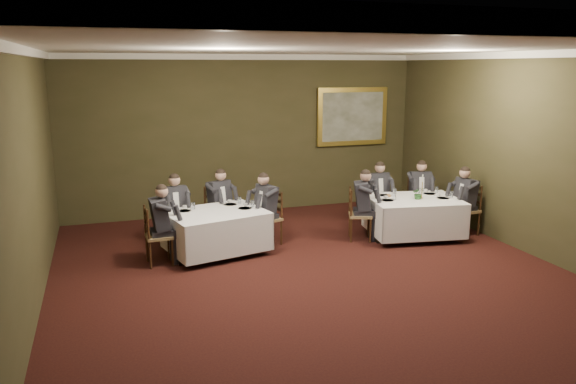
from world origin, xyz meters
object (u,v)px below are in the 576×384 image
painting (352,117)px  diner_main_endright (466,209)px  diner_sec_endright (267,217)px  chair_sec_endleft (159,248)px  chair_main_endleft (359,225)px  diner_sec_backleft (175,218)px  diner_main_endleft (360,214)px  chair_sec_endright (268,229)px  chair_main_backleft (376,212)px  table_main (414,214)px  chair_sec_backright (219,223)px  diner_sec_endleft (159,235)px  chair_main_endright (465,220)px  candlestick (422,189)px  chair_main_backright (418,210)px  chair_sec_backleft (175,230)px  diner_main_backleft (377,202)px  diner_sec_backright (219,212)px  diner_main_backright (419,200)px  table_second (216,229)px  centerpiece (418,193)px

painting → diner_main_endright: bearing=-71.0°
diner_sec_endright → chair_sec_endleft: (-2.03, -0.47, -0.23)m
chair_main_endleft → diner_sec_backleft: size_ratio=0.74×
diner_main_endleft → chair_sec_endright: 1.78m
chair_main_endleft → chair_main_backleft: bearing=156.3°
table_main → chair_sec_backright: 3.77m
chair_sec_endright → diner_sec_endleft: 2.10m
chair_main_endright → candlestick: bearing=75.5°
chair_main_backleft → chair_main_backright: 0.92m
chair_sec_backleft → chair_sec_endright: same height
table_main → diner_main_backleft: (-0.32, 0.93, 0.06)m
chair_main_backright → chair_sec_endleft: size_ratio=1.00×
chair_sec_backright → diner_sec_endleft: 1.72m
chair_sec_backleft → diner_sec_backright: (0.87, 0.19, 0.23)m
diner_sec_endright → diner_sec_backleft: bearing=56.1°
diner_main_backleft → diner_sec_backright: size_ratio=1.00×
diner_sec_backleft → chair_sec_backleft: bearing=-90.0°
table_main → chair_sec_endleft: chair_sec_endleft is taller
diner_main_endleft → candlestick: bearing=102.1°
chair_sec_endright → diner_main_endright: bearing=-116.8°
chair_sec_backleft → diner_sec_backleft: (0.00, -0.01, 0.23)m
diner_main_backright → chair_main_endright: bearing=132.9°
chair_sec_endleft → chair_main_endleft: bearing=89.7°
chair_sec_backright → diner_main_endright: bearing=139.6°
table_second → chair_main_backright: (4.41, 0.56, -0.17)m
centerpiece → chair_main_endright: bearing=-5.7°
chair_main_backleft → chair_sec_backright: size_ratio=1.00×
chair_main_backright → diner_main_backleft: bearing=7.8°
chair_sec_endright → painting: 4.12m
diner_main_endleft → diner_sec_endright: bearing=-78.9°
chair_sec_backleft → chair_sec_endright: (1.64, -0.49, 0.00)m
diner_sec_backright → candlestick: bearing=138.2°
chair_main_endleft → diner_main_endleft: 0.23m
chair_sec_backright → candlestick: size_ratio=2.09×
diner_sec_backleft → centerpiece: (4.48, -1.01, 0.38)m
diner_main_backright → centerpiece: diner_main_backright is taller
table_main → diner_sec_endleft: 4.83m
diner_sec_endright → diner_main_backright: bearing=-102.0°
chair_sec_backright → chair_main_backleft: bearing=151.7°
table_second → diner_sec_endleft: bearing=-167.0°
chair_main_endright → diner_sec_endleft: bearing=83.4°
chair_sec_backleft → diner_sec_backright: size_ratio=0.74×
diner_main_endleft → diner_main_endright: (2.11, -0.34, 0.00)m
diner_main_backright → centerpiece: (-0.55, -0.85, 0.38)m
chair_sec_endleft → chair_main_endright: bearing=85.4°
chair_sec_backright → centerpiece: size_ratio=4.03×
diner_sec_endright → chair_main_endright: bearing=-116.7°
centerpiece → painting: size_ratio=0.14×
diner_main_backleft → chair_sec_backright: size_ratio=1.35×
diner_main_backright → diner_main_endright: same height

